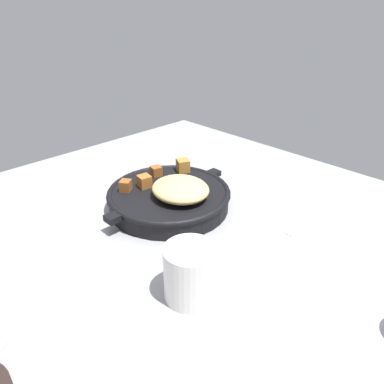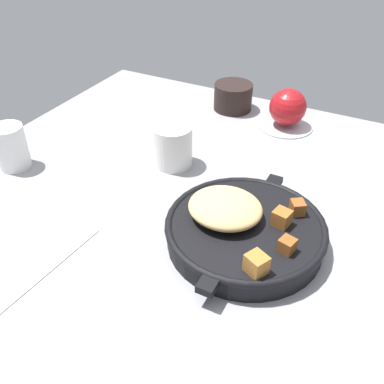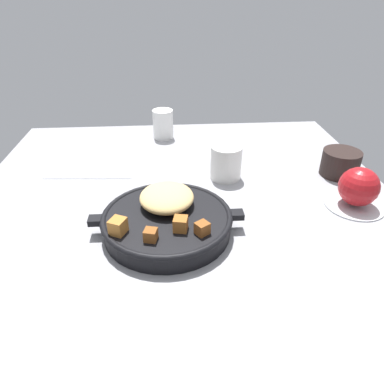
{
  "view_description": "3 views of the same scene",
  "coord_description": "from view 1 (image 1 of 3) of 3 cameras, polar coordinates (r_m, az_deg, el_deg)",
  "views": [
    {
      "loc": [
        36.98,
        39.44,
        37.15
      ],
      "look_at": [
        -4.91,
        -3.05,
        5.16
      ],
      "focal_mm": 33.46,
      "sensor_mm": 36.0,
      "label": 1
    },
    {
      "loc": [
        -51.61,
        -24.38,
        46.64
      ],
      "look_at": [
        -3.01,
        1.04,
        5.82
      ],
      "focal_mm": 40.54,
      "sensor_mm": 36.0,
      "label": 2
    },
    {
      "loc": [
        -3.13,
        -63.39,
        41.12
      ],
      "look_at": [
        1.36,
        -1.23,
        4.16
      ],
      "focal_mm": 33.17,
      "sensor_mm": 36.0,
      "label": 3
    }
  ],
  "objects": [
    {
      "name": "cast_iron_skillet",
      "position": [
        0.72,
        -3.49,
        -0.6
      ],
      "size": [
        29.0,
        24.67,
        7.2
      ],
      "color": "black",
      "rests_on": "ground_plane"
    },
    {
      "name": "butter_knife",
      "position": [
        0.75,
        19.86,
        -3.29
      ],
      "size": [
        21.57,
        3.13,
        0.36
      ],
      "primitive_type": "cube",
      "rotation": [
        0.0,
        0.0,
        -0.07
      ],
      "color": "silver",
      "rests_on": "ground_plane"
    },
    {
      "name": "ceramic_mug_white",
      "position": [
        0.5,
        -0.29,
        -12.79
      ],
      "size": [
        7.39,
        7.39,
        8.21
      ],
      "primitive_type": "cylinder",
      "color": "silver",
      "rests_on": "ground_plane"
    },
    {
      "name": "ground_plane",
      "position": [
        0.66,
        -1.18,
        -7.16
      ],
      "size": [
        94.88,
        100.51,
        2.4
      ],
      "primitive_type": "cube",
      "color": "gray"
    }
  ]
}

